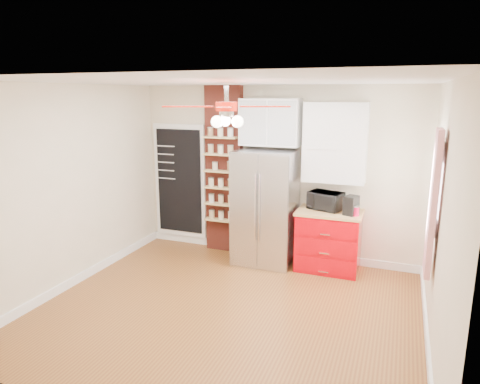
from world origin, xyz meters
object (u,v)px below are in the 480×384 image
at_px(fridge, 265,207).
at_px(red_cabinet, 328,240).
at_px(toaster_oven, 325,201).
at_px(canister_left, 355,211).
at_px(pantry_jar_oats, 215,166).
at_px(coffee_maker, 351,205).
at_px(ceiling_fan, 226,107).

xyz_separation_m(fridge, red_cabinet, (0.97, 0.05, -0.42)).
distance_m(fridge, toaster_oven, 0.91).
bearing_deg(canister_left, pantry_jar_oats, 174.04).
height_order(red_cabinet, coffee_maker, coffee_maker).
relative_size(fridge, pantry_jar_oats, 14.71).
bearing_deg(fridge, pantry_jar_oats, 169.50).
height_order(coffee_maker, canister_left, coffee_maker).
distance_m(coffee_maker, pantry_jar_oats, 2.23).
height_order(ceiling_fan, canister_left, ceiling_fan).
bearing_deg(pantry_jar_oats, fridge, -10.50).
relative_size(ceiling_fan, toaster_oven, 2.94).
height_order(fridge, ceiling_fan, ceiling_fan).
bearing_deg(ceiling_fan, red_cabinet, 61.29).
distance_m(fridge, ceiling_fan, 2.25).
distance_m(ceiling_fan, toaster_oven, 2.39).
bearing_deg(toaster_oven, fridge, -154.22).
xyz_separation_m(ceiling_fan, coffee_maker, (1.22, 1.60, -1.39)).
distance_m(red_cabinet, ceiling_fan, 2.75).
height_order(red_cabinet, toaster_oven, toaster_oven).
distance_m(red_cabinet, toaster_oven, 0.59).
xyz_separation_m(red_cabinet, toaster_oven, (-0.08, 0.08, 0.58)).
bearing_deg(pantry_jar_oats, ceiling_fan, -61.99).
bearing_deg(canister_left, toaster_oven, 157.03).
height_order(fridge, toaster_oven, fridge).
bearing_deg(pantry_jar_oats, coffee_maker, -5.30).
relative_size(toaster_oven, pantry_jar_oats, 4.00).
bearing_deg(ceiling_fan, pantry_jar_oats, 118.01).
xyz_separation_m(canister_left, pantry_jar_oats, (-2.25, 0.23, 0.47)).
distance_m(canister_left, pantry_jar_oats, 2.31).
height_order(fridge, pantry_jar_oats, fridge).
xyz_separation_m(coffee_maker, pantry_jar_oats, (-2.18, 0.20, 0.40)).
height_order(ceiling_fan, coffee_maker, ceiling_fan).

